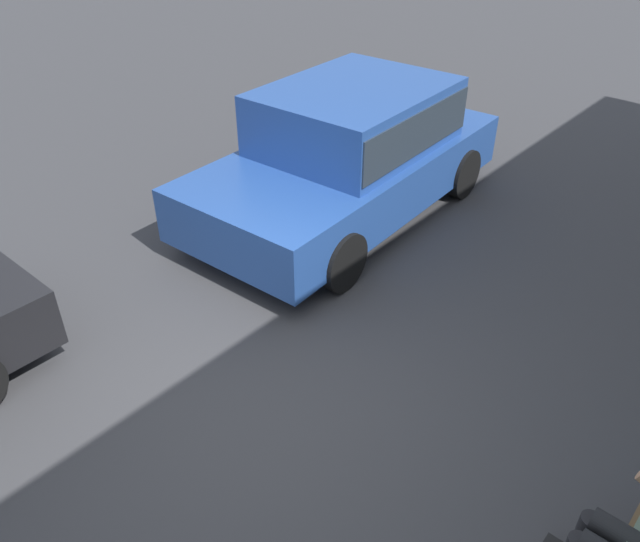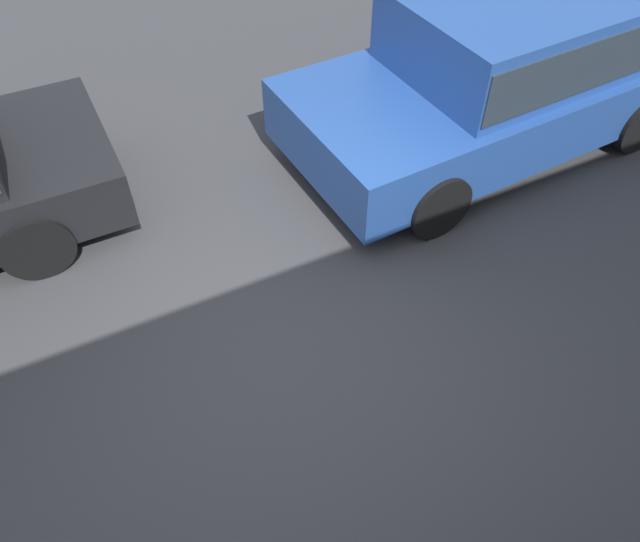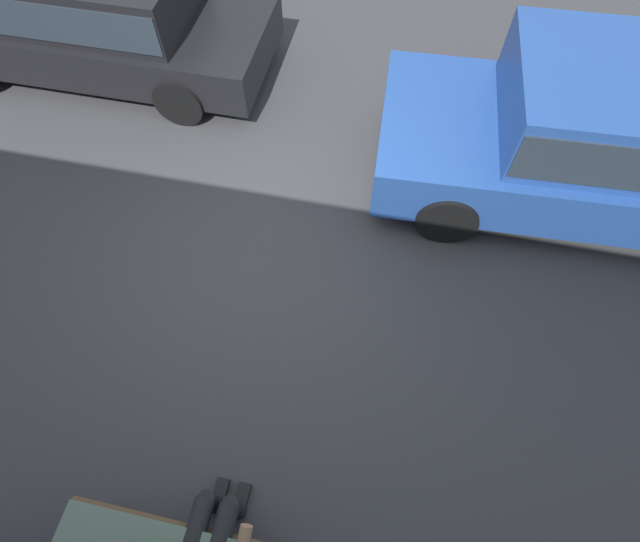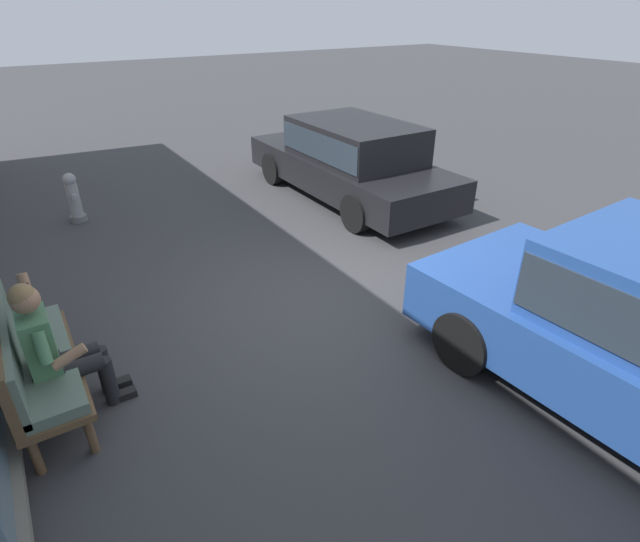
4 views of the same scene
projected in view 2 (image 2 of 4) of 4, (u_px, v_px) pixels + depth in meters
ground_plane at (290, 352)px, 4.80m from camera, size 60.00×60.00×0.00m
parked_car_near at (499, 68)px, 6.09m from camera, size 4.21×2.15×1.52m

